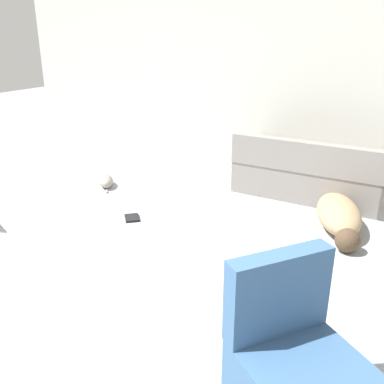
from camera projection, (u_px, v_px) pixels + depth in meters
name	position (u px, v px, depth m)	size (l,w,h in m)	color
ground_plane	(7.00, 344.00, 2.78)	(20.00, 20.00, 0.00)	#999EA3
wall_back	(255.00, 77.00, 5.69)	(7.98, 0.06, 2.63)	beige
couch	(317.00, 177.00, 5.13)	(1.93, 0.82, 0.74)	gray
dog	(339.00, 216.00, 4.33)	(0.72, 1.30, 0.30)	#A38460
cat	(106.00, 180.00, 5.56)	(0.41, 0.44, 0.16)	gray
book_black	(132.00, 218.00, 4.60)	(0.24, 0.24, 0.02)	black
side_chair	(300.00, 382.00, 2.12)	(0.89, 0.87, 0.88)	#385B84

